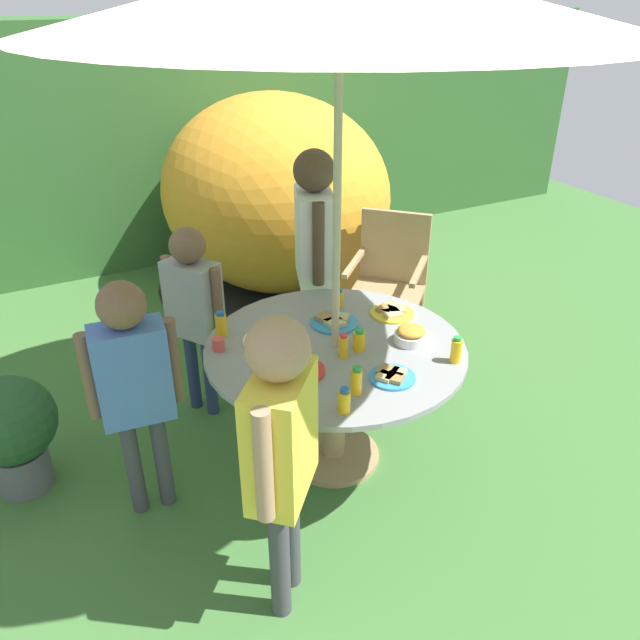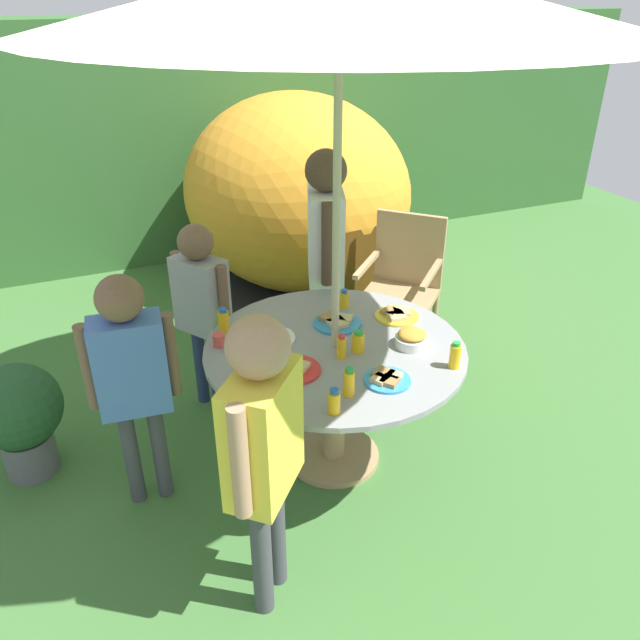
{
  "view_description": "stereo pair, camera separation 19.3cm",
  "coord_description": "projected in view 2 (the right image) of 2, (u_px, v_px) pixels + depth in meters",
  "views": [
    {
      "loc": [
        -1.23,
        -2.23,
        2.21
      ],
      "look_at": [
        -0.06,
        0.05,
        0.82
      ],
      "focal_mm": 34.86,
      "sensor_mm": 36.0,
      "label": 1
    },
    {
      "loc": [
        -1.06,
        -2.31,
        2.21
      ],
      "look_at": [
        -0.06,
        0.05,
        0.82
      ],
      "focal_mm": 34.86,
      "sensor_mm": 36.0,
      "label": 2
    }
  ],
  "objects": [
    {
      "name": "snack_bowl",
      "position": [
        412.0,
        338.0,
        2.95
      ],
      "size": [
        0.16,
        0.16,
        0.08
      ],
      "color": "white",
      "rests_on": "garden_table"
    },
    {
      "name": "dome_tent",
      "position": [
        296.0,
        193.0,
        4.91
      ],
      "size": [
        2.26,
        2.26,
        1.52
      ],
      "rotation": [
        0.0,
        0.0,
        0.16
      ],
      "color": "orange",
      "rests_on": "ground_plane"
    },
    {
      "name": "child_in_blue_shirt",
      "position": [
        131.0,
        366.0,
        2.69
      ],
      "size": [
        0.4,
        0.2,
        1.18
      ],
      "rotation": [
        0.0,
        0.0,
        -0.1
      ],
      "color": "#3F3F47",
      "rests_on": "ground_plane"
    },
    {
      "name": "plate_center_front",
      "position": [
        293.0,
        369.0,
        2.77
      ],
      "size": [
        0.24,
        0.24,
        0.03
      ],
      "color": "red",
      "rests_on": "garden_table"
    },
    {
      "name": "cup_near",
      "position": [
        219.0,
        340.0,
        2.95
      ],
      "size": [
        0.06,
        0.06,
        0.06
      ],
      "primitive_type": "cylinder",
      "color": "#E04C47",
      "rests_on": "garden_table"
    },
    {
      "name": "plate_back_edge",
      "position": [
        337.0,
        322.0,
        3.15
      ],
      "size": [
        0.24,
        0.24,
        0.03
      ],
      "color": "#338CD8",
      "rests_on": "garden_table"
    },
    {
      "name": "garden_table",
      "position": [
        335.0,
        371.0,
        3.03
      ],
      "size": [
        1.25,
        1.25,
        0.69
      ],
      "color": "tan",
      "rests_on": "ground_plane"
    },
    {
      "name": "child_in_grey_shirt",
      "position": [
        201.0,
        295.0,
        3.37
      ],
      "size": [
        0.29,
        0.33,
        1.13
      ],
      "rotation": [
        0.0,
        0.0,
        -0.99
      ],
      "color": "navy",
      "rests_on": "ground_plane"
    },
    {
      "name": "juice_bottle_mid_right",
      "position": [
        344.0,
        299.0,
        3.3
      ],
      "size": [
        0.05,
        0.05,
        0.1
      ],
      "color": "yellow",
      "rests_on": "garden_table"
    },
    {
      "name": "wooden_chair",
      "position": [
        402.0,
        281.0,
        4.04
      ],
      "size": [
        0.67,
        0.67,
        0.92
      ],
      "rotation": [
        0.0,
        0.0,
        -0.79
      ],
      "color": "tan",
      "rests_on": "ground_plane"
    },
    {
      "name": "hedge_backdrop",
      "position": [
        182.0,
        140.0,
        5.49
      ],
      "size": [
        9.0,
        0.7,
        1.99
      ],
      "primitive_type": "cube",
      "color": "#33602D",
      "rests_on": "ground_plane"
    },
    {
      "name": "juice_bottle_far_left",
      "position": [
        358.0,
        342.0,
        2.9
      ],
      "size": [
        0.06,
        0.06,
        0.11
      ],
      "color": "yellow",
      "rests_on": "garden_table"
    },
    {
      "name": "juice_bottle_far_right",
      "position": [
        349.0,
        382.0,
        2.58
      ],
      "size": [
        0.05,
        0.05,
        0.13
      ],
      "color": "yellow",
      "rests_on": "garden_table"
    },
    {
      "name": "plate_near_left",
      "position": [
        269.0,
        338.0,
        3.01
      ],
      "size": [
        0.25,
        0.25,
        0.03
      ],
      "color": "white",
      "rests_on": "garden_table"
    },
    {
      "name": "juice_bottle_spot_a",
      "position": [
        224.0,
        321.0,
        3.06
      ],
      "size": [
        0.06,
        0.06,
        0.13
      ],
      "color": "yellow",
      "rests_on": "garden_table"
    },
    {
      "name": "juice_bottle_center_back",
      "position": [
        334.0,
        402.0,
        2.48
      ],
      "size": [
        0.05,
        0.05,
        0.11
      ],
      "color": "yellow",
      "rests_on": "garden_table"
    },
    {
      "name": "juice_bottle_near_right",
      "position": [
        455.0,
        356.0,
        2.77
      ],
      "size": [
        0.05,
        0.05,
        0.13
      ],
      "color": "yellow",
      "rests_on": "garden_table"
    },
    {
      "name": "ground_plane",
      "position": [
        333.0,
        459.0,
        3.3
      ],
      "size": [
        10.0,
        10.0,
        0.02
      ],
      "primitive_type": "cube",
      "color": "#3D6B33"
    },
    {
      "name": "child_in_white_shirt",
      "position": [
        326.0,
        236.0,
        3.65
      ],
      "size": [
        0.32,
        0.45,
        1.41
      ],
      "rotation": [
        0.0,
        0.0,
        -1.93
      ],
      "color": "navy",
      "rests_on": "ground_plane"
    },
    {
      "name": "plate_front_edge",
      "position": [
        387.0,
        379.0,
        2.69
      ],
      "size": [
        0.21,
        0.21,
        0.03
      ],
      "color": "#338CD8",
      "rests_on": "garden_table"
    },
    {
      "name": "potted_plant",
      "position": [
        19.0,
        414.0,
        3.04
      ],
      "size": [
        0.43,
        0.43,
        0.61
      ],
      "color": "#595960",
      "rests_on": "ground_plane"
    },
    {
      "name": "juice_bottle_spot_b",
      "position": [
        341.0,
        347.0,
        2.85
      ],
      "size": [
        0.04,
        0.04,
        0.12
      ],
      "color": "yellow",
      "rests_on": "garden_table"
    },
    {
      "name": "child_in_yellow_shirt",
      "position": [
        263.0,
        434.0,
        2.17
      ],
      "size": [
        0.36,
        0.37,
        1.29
      ],
      "rotation": [
        0.0,
        0.0,
        0.85
      ],
      "color": "#3F3F47",
      "rests_on": "ground_plane"
    },
    {
      "name": "plate_mid_left",
      "position": [
        397.0,
        315.0,
        3.21
      ],
      "size": [
        0.23,
        0.23,
        0.03
      ],
      "color": "yellow",
      "rests_on": "garden_table"
    }
  ]
}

